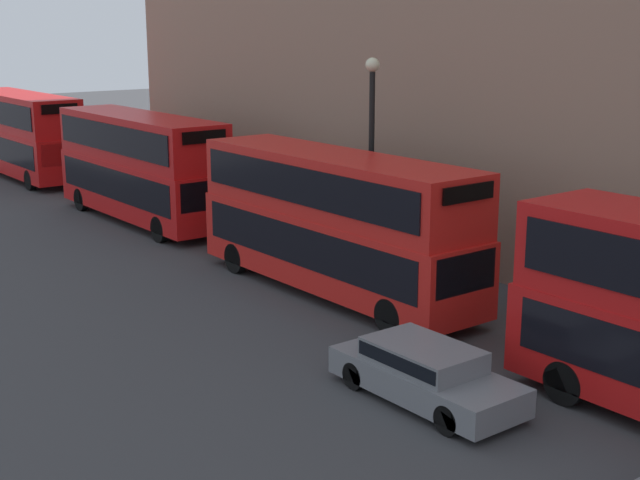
{
  "coord_description": "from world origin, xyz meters",
  "views": [
    {
      "loc": [
        -14.73,
        -1.74,
        8.09
      ],
      "look_at": [
        0.48,
        17.93,
        1.99
      ],
      "focal_mm": 50.0,
      "sensor_mm": 36.0,
      "label": 1
    }
  ],
  "objects_px": {
    "bus_trailing": "(22,132)",
    "bus_second_in_queue": "(335,218)",
    "bus_third_in_queue": "(141,163)",
    "car_hatchback": "(425,371)"
  },
  "relations": [
    {
      "from": "bus_trailing",
      "to": "bus_second_in_queue",
      "type": "bearing_deg",
      "value": -90.0
    },
    {
      "from": "bus_second_in_queue",
      "to": "bus_third_in_queue",
      "type": "xyz_separation_m",
      "value": [
        0.0,
        12.77,
        0.07
      ]
    },
    {
      "from": "bus_third_in_queue",
      "to": "bus_second_in_queue",
      "type": "bearing_deg",
      "value": -90.0
    },
    {
      "from": "bus_third_in_queue",
      "to": "bus_trailing",
      "type": "height_order",
      "value": "bus_trailing"
    },
    {
      "from": "bus_trailing",
      "to": "car_hatchback",
      "type": "relative_size",
      "value": 2.38
    },
    {
      "from": "bus_third_in_queue",
      "to": "bus_trailing",
      "type": "xyz_separation_m",
      "value": [
        -0.0,
        13.71,
        0.0
      ]
    },
    {
      "from": "bus_third_in_queue",
      "to": "car_hatchback",
      "type": "xyz_separation_m",
      "value": [
        -3.4,
        -20.19,
        -1.75
      ]
    },
    {
      "from": "bus_trailing",
      "to": "car_hatchback",
      "type": "bearing_deg",
      "value": -95.73
    },
    {
      "from": "bus_second_in_queue",
      "to": "bus_trailing",
      "type": "xyz_separation_m",
      "value": [
        0.0,
        26.48,
        0.07
      ]
    },
    {
      "from": "bus_second_in_queue",
      "to": "bus_trailing",
      "type": "height_order",
      "value": "bus_trailing"
    }
  ]
}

